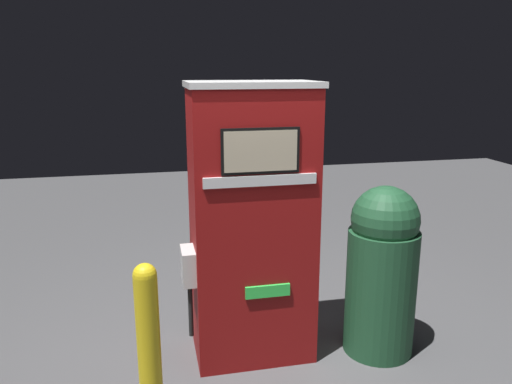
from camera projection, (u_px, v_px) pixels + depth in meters
name	position (u px, v px, depth m)	size (l,w,h in m)	color
ground_plane	(260.00, 370.00, 3.51)	(14.00, 14.00, 0.00)	#4C4C4F
gas_pump	(252.00, 225.00, 3.51)	(0.94, 0.55, 1.98)	maroon
safety_bollard	(149.00, 341.00, 2.88)	(0.14, 0.14, 1.01)	yellow
trash_bin	(382.00, 269.00, 3.62)	(0.51, 0.51, 1.26)	#1E4C2D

